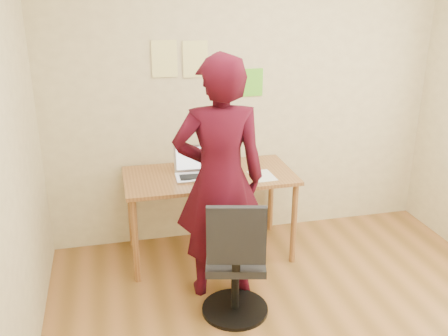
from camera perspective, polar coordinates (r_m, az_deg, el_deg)
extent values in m
cube|color=beige|center=(4.42, 2.48, 8.94)|extent=(3.50, 0.04, 2.70)
cube|color=olive|center=(4.14, -1.69, -0.91)|extent=(1.40, 0.70, 0.03)
cylinder|color=olive|center=(3.95, -10.09, -8.26)|extent=(0.05, 0.05, 0.71)
cylinder|color=olive|center=(4.20, 7.99, -6.32)|extent=(0.05, 0.05, 0.71)
cylinder|color=olive|center=(4.49, -10.61, -4.64)|extent=(0.05, 0.05, 0.71)
cylinder|color=olive|center=(4.71, 5.39, -3.13)|extent=(0.05, 0.05, 0.71)
cube|color=silver|center=(4.06, -3.25, -1.04)|extent=(0.33, 0.24, 0.01)
cube|color=black|center=(4.05, -3.26, -0.93)|extent=(0.27, 0.13, 0.00)
cube|color=silver|center=(4.15, -3.55, 1.14)|extent=(0.32, 0.08, 0.22)
cube|color=white|center=(4.15, -3.55, 1.14)|extent=(0.28, 0.06, 0.18)
cube|color=white|center=(4.11, 4.38, -0.88)|extent=(0.20, 0.27, 0.00)
cube|color=black|center=(3.99, 2.17, -1.45)|extent=(0.08, 0.13, 0.01)
cube|color=#3F4C59|center=(3.99, 2.17, -1.38)|extent=(0.07, 0.10, 0.00)
cube|color=#F3EC91|center=(4.20, -6.82, 12.29)|extent=(0.21, 0.00, 0.30)
cube|color=#F3EC91|center=(4.24, -3.29, 12.32)|extent=(0.21, 0.00, 0.30)
cube|color=#5EC92D|center=(4.39, 3.30, 9.74)|extent=(0.18, 0.00, 0.24)
cube|color=black|center=(3.53, 1.31, -10.45)|extent=(0.49, 0.49, 0.06)
cube|color=black|center=(3.21, 1.43, -7.72)|extent=(0.39, 0.13, 0.40)
cube|color=black|center=(3.32, 1.39, -10.83)|extent=(0.06, 0.05, 0.11)
cylinder|color=black|center=(3.64, 1.28, -13.42)|extent=(0.06, 0.06, 0.40)
cylinder|color=black|center=(3.75, 1.26, -15.80)|extent=(0.48, 0.48, 0.03)
imported|color=#380714|center=(3.56, -0.48, -1.41)|extent=(0.70, 0.49, 1.82)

